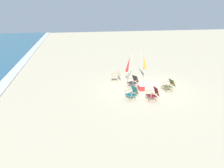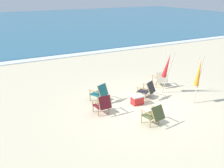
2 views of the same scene
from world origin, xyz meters
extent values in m
plane|color=beige|center=(0.00, 0.00, 0.00)|extent=(80.00, 80.00, 0.00)
cube|color=#196066|center=(-1.57, 1.52, 0.32)|extent=(0.67, 0.65, 0.04)
cube|color=#196066|center=(-1.43, 1.21, 0.56)|extent=(0.54, 0.40, 0.50)
cylinder|color=#AD7F4C|center=(-1.87, 1.62, 0.16)|extent=(0.04, 0.04, 0.32)
cylinder|color=#AD7F4C|center=(-1.44, 1.81, 0.16)|extent=(0.04, 0.04, 0.32)
cylinder|color=#AD7F4C|center=(-1.69, 1.22, 0.16)|extent=(0.04, 0.04, 0.32)
cylinder|color=#AD7F4C|center=(-1.26, 1.42, 0.16)|extent=(0.04, 0.04, 0.32)
cube|color=#AD7F4C|center=(-1.81, 1.38, 0.54)|extent=(0.25, 0.50, 0.02)
cylinder|color=#AD7F4C|center=(-1.89, 1.56, 0.43)|extent=(0.04, 0.04, 0.22)
cube|color=#AD7F4C|center=(-1.30, 1.61, 0.54)|extent=(0.25, 0.50, 0.02)
cylinder|color=#AD7F4C|center=(-1.38, 1.78, 0.43)|extent=(0.04, 0.04, 0.22)
cylinder|color=#AD7F4C|center=(-1.66, 1.11, 0.56)|extent=(0.13, 0.22, 0.50)
cylinder|color=#AD7F4C|center=(-1.20, 1.32, 0.56)|extent=(0.13, 0.22, 0.50)
cube|color=maroon|center=(-1.96, 0.35, 0.32)|extent=(0.55, 0.52, 0.04)
cube|color=maroon|center=(-1.93, 0.03, 0.57)|extent=(0.51, 0.23, 0.50)
cylinder|color=#AD7F4C|center=(-2.21, 0.55, 0.16)|extent=(0.04, 0.04, 0.32)
cylinder|color=#AD7F4C|center=(-1.74, 0.58, 0.16)|extent=(0.04, 0.04, 0.32)
cylinder|color=#AD7F4C|center=(-2.17, 0.12, 0.16)|extent=(0.04, 0.04, 0.32)
cylinder|color=#AD7F4C|center=(-1.71, 0.15, 0.16)|extent=(0.04, 0.04, 0.32)
cube|color=#AD7F4C|center=(-2.23, 0.31, 0.54)|extent=(0.07, 0.53, 0.02)
cylinder|color=#AD7F4C|center=(-2.25, 0.49, 0.43)|extent=(0.04, 0.04, 0.22)
cube|color=#AD7F4C|center=(-1.68, 0.35, 0.54)|extent=(0.07, 0.53, 0.02)
cylinder|color=#AD7F4C|center=(-1.69, 0.54, 0.43)|extent=(0.04, 0.04, 0.22)
cylinder|color=#AD7F4C|center=(-2.19, 0.01, 0.57)|extent=(0.05, 0.20, 0.51)
cylinder|color=#AD7F4C|center=(-1.68, 0.05, 0.57)|extent=(0.05, 0.20, 0.51)
cube|color=beige|center=(1.99, 1.73, 0.32)|extent=(0.62, 0.59, 0.04)
cube|color=beige|center=(1.91, 1.39, 0.56)|extent=(0.54, 0.35, 0.49)
cylinder|color=#AD7F4C|center=(1.81, 1.99, 0.16)|extent=(0.04, 0.04, 0.32)
cylinder|color=#AD7F4C|center=(2.27, 1.88, 0.16)|extent=(0.04, 0.04, 0.32)
cylinder|color=#AD7F4C|center=(1.71, 1.57, 0.16)|extent=(0.04, 0.04, 0.32)
cylinder|color=#AD7F4C|center=(2.17, 1.46, 0.16)|extent=(0.04, 0.04, 0.32)
cube|color=#AD7F4C|center=(1.72, 1.77, 0.54)|extent=(0.16, 0.52, 0.02)
cylinder|color=#AD7F4C|center=(1.76, 1.96, 0.43)|extent=(0.04, 0.04, 0.22)
cube|color=#AD7F4C|center=(2.26, 1.64, 0.54)|extent=(0.16, 0.52, 0.02)
cylinder|color=#AD7F4C|center=(2.30, 1.83, 0.43)|extent=(0.04, 0.04, 0.22)
cylinder|color=#AD7F4C|center=(1.66, 1.45, 0.56)|extent=(0.10, 0.25, 0.49)
cylinder|color=#AD7F4C|center=(2.16, 1.33, 0.56)|extent=(0.10, 0.25, 0.49)
cube|color=#28282D|center=(0.44, 0.81, 0.32)|extent=(0.68, 0.66, 0.04)
cube|color=#28282D|center=(0.60, 0.51, 0.56)|extent=(0.55, 0.44, 0.49)
cylinder|color=#AD7F4C|center=(0.13, 0.90, 0.16)|extent=(0.04, 0.04, 0.32)
cylinder|color=#AD7F4C|center=(0.55, 1.11, 0.16)|extent=(0.04, 0.04, 0.32)
cylinder|color=#AD7F4C|center=(0.33, 0.52, 0.16)|extent=(0.04, 0.04, 0.32)
cylinder|color=#AD7F4C|center=(0.75, 0.73, 0.16)|extent=(0.04, 0.04, 0.32)
cube|color=#AD7F4C|center=(0.20, 0.67, 0.54)|extent=(0.27, 0.49, 0.02)
cylinder|color=#AD7F4C|center=(0.12, 0.84, 0.43)|extent=(0.04, 0.04, 0.22)
cube|color=#AD7F4C|center=(0.70, 0.92, 0.54)|extent=(0.27, 0.49, 0.02)
cylinder|color=#AD7F4C|center=(0.61, 1.09, 0.43)|extent=(0.04, 0.04, 0.22)
cylinder|color=#AD7F4C|center=(0.37, 0.39, 0.56)|extent=(0.15, 0.24, 0.49)
cylinder|color=#AD7F4C|center=(0.83, 0.62, 0.56)|extent=(0.15, 0.24, 0.49)
cube|color=#515B33|center=(-0.74, -1.30, 0.32)|extent=(0.60, 0.56, 0.04)
cube|color=#515B33|center=(-0.68, -1.65, 0.55)|extent=(0.53, 0.36, 0.48)
cylinder|color=#AD7F4C|center=(-1.01, -1.12, 0.16)|extent=(0.04, 0.04, 0.32)
cylinder|color=#AD7F4C|center=(-0.55, -1.04, 0.16)|extent=(0.04, 0.04, 0.32)
cylinder|color=#AD7F4C|center=(-0.93, -1.55, 0.16)|extent=(0.04, 0.04, 0.32)
cylinder|color=#AD7F4C|center=(-0.47, -1.47, 0.16)|extent=(0.04, 0.04, 0.32)
cube|color=#AD7F4C|center=(-1.01, -1.36, 0.54)|extent=(0.13, 0.53, 0.02)
cylinder|color=#AD7F4C|center=(-1.04, -1.18, 0.43)|extent=(0.04, 0.04, 0.22)
cube|color=#AD7F4C|center=(-0.46, -1.27, 0.54)|extent=(0.13, 0.53, 0.02)
cylinder|color=#AD7F4C|center=(-0.49, -1.08, 0.43)|extent=(0.04, 0.04, 0.22)
cylinder|color=#AD7F4C|center=(-0.93, -1.70, 0.55)|extent=(0.09, 0.28, 0.48)
cylinder|color=#AD7F4C|center=(-0.42, -1.61, 0.55)|extent=(0.09, 0.28, 0.48)
cylinder|color=#B7B2A8|center=(1.66, 0.67, 1.02)|extent=(0.21, 0.54, 2.05)
cone|color=red|center=(1.63, 0.75, 1.38)|extent=(0.36, 0.54, 1.17)
sphere|color=#B7B2A8|center=(1.58, 0.91, 2.04)|extent=(0.06, 0.06, 0.06)
cylinder|color=#B7B2A8|center=(2.23, -0.65, 1.01)|extent=(0.56, 0.26, 2.04)
cone|color=orange|center=(2.14, -0.68, 1.37)|extent=(0.56, 0.39, 1.17)
sphere|color=#B7B2A8|center=(1.98, -0.75, 2.03)|extent=(0.06, 0.06, 0.06)
cube|color=red|center=(-0.22, 0.35, 0.17)|extent=(0.48, 0.34, 0.34)
cube|color=white|center=(-0.22, 0.35, 0.37)|extent=(0.49, 0.35, 0.06)
camera|label=1|loc=(-12.12, 4.91, 5.07)|focal=32.00mm
camera|label=2|loc=(-6.05, -8.19, 4.71)|focal=42.00mm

